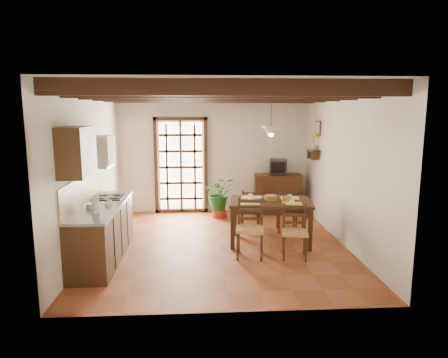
{
  "coord_description": "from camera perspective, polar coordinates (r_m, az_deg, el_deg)",
  "views": [
    {
      "loc": [
        -0.35,
        -6.99,
        2.41
      ],
      "look_at": [
        0.1,
        0.4,
        1.15
      ],
      "focal_mm": 32.0,
      "sensor_mm": 36.0,
      "label": 1
    }
  ],
  "objects": [
    {
      "name": "framed_picture",
      "position": [
        8.97,
        13.29,
        7.1
      ],
      "size": [
        0.03,
        0.32,
        0.32
      ],
      "color": "brown",
      "rests_on": "room_shell"
    },
    {
      "name": "upper_cabinet",
      "position": [
        5.97,
        -20.3,
        3.68
      ],
      "size": [
        0.35,
        0.8,
        0.7
      ],
      "primitive_type": "cube",
      "color": "#352010",
      "rests_on": "room_shell"
    },
    {
      "name": "dining_table",
      "position": [
        7.37,
        6.65,
        -3.85
      ],
      "size": [
        1.58,
        1.13,
        0.8
      ],
      "rotation": [
        0.0,
        0.0,
        -0.13
      ],
      "color": "#331D10",
      "rests_on": "ground_plane"
    },
    {
      "name": "fuse_box",
      "position": [
        9.67,
        7.6,
        5.66
      ],
      "size": [
        0.25,
        0.03,
        0.32
      ],
      "primitive_type": "cube",
      "color": "white",
      "rests_on": "room_shell"
    },
    {
      "name": "range_hood",
      "position": [
        7.18,
        -17.21,
        3.82
      ],
      "size": [
        0.38,
        0.6,
        0.54
      ],
      "color": "white",
      "rests_on": "room_shell"
    },
    {
      "name": "table_bowl",
      "position": [
        7.38,
        4.61,
        -2.76
      ],
      "size": [
        0.27,
        0.27,
        0.05
      ],
      "primitive_type": "imported",
      "rotation": [
        0.0,
        0.0,
        0.3
      ],
      "color": "white",
      "rests_on": "dining_table"
    },
    {
      "name": "crt_tv",
      "position": [
        9.48,
        7.77,
        1.77
      ],
      "size": [
        0.46,
        0.44,
        0.34
      ],
      "rotation": [
        0.0,
        0.0,
        -0.2
      ],
      "color": "black",
      "rests_on": "sideboard"
    },
    {
      "name": "table_setting",
      "position": [
        7.33,
        6.68,
        -2.48
      ],
      "size": [
        1.07,
        0.72,
        0.1
      ],
      "rotation": [
        0.0,
        0.0,
        -0.13
      ],
      "color": "yellow",
      "rests_on": "dining_table"
    },
    {
      "name": "chair_near_right",
      "position": [
        6.79,
        10.02,
        -8.78
      ],
      "size": [
        0.47,
        0.46,
        0.89
      ],
      "rotation": [
        0.0,
        0.0,
        -0.17
      ],
      "color": "tan",
      "rests_on": "ground_plane"
    },
    {
      "name": "room_shell",
      "position": [
        7.03,
        -0.62,
        4.81
      ],
      "size": [
        4.52,
        5.02,
        2.81
      ],
      "color": "silver",
      "rests_on": "ground_plane"
    },
    {
      "name": "plant_pot",
      "position": [
        9.22,
        -0.67,
        -4.79
      ],
      "size": [
        0.37,
        0.37,
        0.22
      ],
      "primitive_type": "cone",
      "color": "maroon",
      "rests_on": "ground_plane"
    },
    {
      "name": "chair_far_right",
      "position": [
        8.23,
        8.93,
        -5.54
      ],
      "size": [
        0.42,
        0.41,
        0.86
      ],
      "rotation": [
        0.0,
        0.0,
        3.06
      ],
      "color": "tan",
      "rests_on": "ground_plane"
    },
    {
      "name": "wall_shelf",
      "position": [
        8.99,
        12.65,
        3.68
      ],
      "size": [
        0.2,
        0.42,
        0.2
      ],
      "color": "#352010",
      "rests_on": "room_shell"
    },
    {
      "name": "french_door",
      "position": [
        9.53,
        -6.16,
        2.16
      ],
      "size": [
        1.26,
        0.11,
        2.32
      ],
      "color": "white",
      "rests_on": "ground_plane"
    },
    {
      "name": "shelf_vase",
      "position": [
        8.98,
        12.68,
        4.57
      ],
      "size": [
        0.15,
        0.15,
        0.15
      ],
      "primitive_type": "imported",
      "color": "#B2BFB2",
      "rests_on": "wall_shelf"
    },
    {
      "name": "potted_plant",
      "position": [
        9.11,
        -0.68,
        -1.99
      ],
      "size": [
        1.97,
        1.76,
        1.96
      ],
      "primitive_type": "imported",
      "rotation": [
        0.0,
        0.0,
        0.15
      ],
      "color": "#144C19",
      "rests_on": "ground_plane"
    },
    {
      "name": "shelf_flowers",
      "position": [
        8.96,
        12.73,
        5.89
      ],
      "size": [
        0.14,
        0.14,
        0.36
      ],
      "color": "yellow",
      "rests_on": "shelf_vase"
    },
    {
      "name": "chair_near_left",
      "position": [
        6.74,
        3.72,
        -8.54
      ],
      "size": [
        0.51,
        0.49,
        0.98
      ],
      "rotation": [
        0.0,
        0.0,
        -0.15
      ],
      "color": "tan",
      "rests_on": "ground_plane"
    },
    {
      "name": "ground_plane",
      "position": [
        7.4,
        -0.59,
        -9.34
      ],
      "size": [
        5.0,
        5.0,
        0.0
      ],
      "primitive_type": "plane",
      "color": "brown"
    },
    {
      "name": "pendant_lamp",
      "position": [
        7.27,
        6.73,
        6.98
      ],
      "size": [
        0.36,
        0.36,
        0.84
      ],
      "color": "black",
      "rests_on": "room_shell"
    },
    {
      "name": "kitchen_counter",
      "position": [
        6.87,
        -16.98,
        -7.15
      ],
      "size": [
        0.64,
        2.25,
        1.38
      ],
      "color": "#352010",
      "rests_on": "ground_plane"
    },
    {
      "name": "sideboard",
      "position": [
        9.6,
        7.67,
        -2.11
      ],
      "size": [
        1.13,
        0.57,
        0.93
      ],
      "primitive_type": "cube",
      "rotation": [
        0.0,
        0.0,
        -0.07
      ],
      "color": "#352010",
      "rests_on": "ground_plane"
    },
    {
      "name": "ceiling_beams",
      "position": [
        7.01,
        -0.63,
        11.95
      ],
      "size": [
        4.5,
        4.34,
        0.2
      ],
      "color": "black",
      "rests_on": "room_shell"
    },
    {
      "name": "counter_items",
      "position": [
        6.83,
        -17.01,
        -3.03
      ],
      "size": [
        0.5,
        1.43,
        0.25
      ],
      "color": "black",
      "rests_on": "kitchen_counter"
    },
    {
      "name": "chair_far_left",
      "position": [
        8.2,
        3.78,
        -5.5
      ],
      "size": [
        0.41,
        0.39,
        0.86
      ],
      "rotation": [
        0.0,
        0.0,
        3.11
      ],
      "color": "tan",
      "rests_on": "ground_plane"
    }
  ]
}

